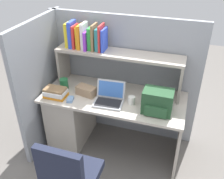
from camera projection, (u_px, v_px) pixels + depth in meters
ground_plane at (113, 145)px, 3.25m from camera, size 8.00×8.00×0.00m
desk at (83, 113)px, 3.15m from camera, size 1.60×0.70×0.73m
cubicle_partition_rear at (123, 78)px, 3.16m from camera, size 1.84×0.05×1.55m
cubicle_partition_left at (44, 84)px, 3.03m from camera, size 0.05×1.06×1.55m
overhead_hutch at (119, 61)px, 2.86m from camera, size 1.44×0.28×0.45m
reference_books_on_shelf at (85, 37)px, 2.84m from camera, size 0.46×0.19×0.30m
laptop at (109, 98)px, 2.76m from camera, size 0.33×0.28×0.22m
backpack at (157, 102)px, 2.57m from camera, size 0.30×0.23×0.25m
computer_mouse at (70, 99)px, 2.80m from camera, size 0.08×0.11×0.03m
paper_cup at (132, 100)px, 2.73m from camera, size 0.08×0.08×0.09m
tissue_box at (86, 91)px, 2.89m from camera, size 0.24×0.17×0.10m
snack_canister at (64, 84)px, 2.99m from camera, size 0.10×0.10×0.13m
desk_book_stack at (56, 93)px, 2.85m from camera, size 0.24×0.18×0.10m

